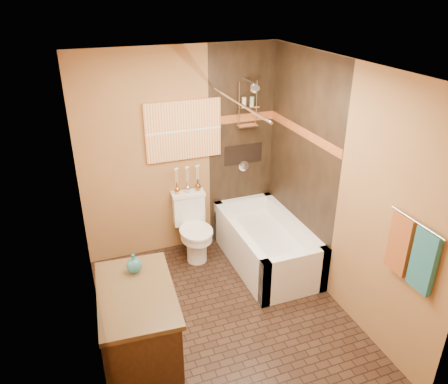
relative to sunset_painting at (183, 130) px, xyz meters
name	(u,v)px	position (x,y,z in m)	size (l,w,h in m)	color
floor	(226,318)	(-0.04, -1.48, -1.55)	(3.00, 3.00, 0.00)	black
wall_left	(88,235)	(-1.24, -1.48, -0.30)	(0.02, 3.00, 2.50)	#A0703E
wall_right	(340,190)	(1.16, -1.48, -0.30)	(0.02, 3.00, 2.50)	#A0703E
wall_back	(181,154)	(-0.04, 0.02, -0.30)	(2.40, 0.02, 2.50)	#A0703E
wall_front	(315,319)	(-0.04, -2.98, -0.30)	(2.40, 0.02, 2.50)	#A0703E
ceiling	(227,68)	(-0.04, -1.48, 0.95)	(3.00, 3.00, 0.00)	silver
alcove_tile_back	(241,147)	(0.74, 0.01, -0.30)	(0.85, 0.01, 2.50)	black
alcove_tile_right	(301,163)	(1.15, -0.73, -0.30)	(0.01, 1.50, 2.50)	black
mosaic_band_back	(242,118)	(0.74, 0.00, 0.07)	(0.85, 0.01, 0.10)	maroon
mosaic_band_right	(302,132)	(1.14, -0.73, 0.07)	(0.01, 1.50, 0.10)	maroon
alcove_niche	(243,154)	(0.76, 0.01, -0.40)	(0.50, 0.01, 0.25)	black
shower_fixtures	(248,116)	(0.76, -0.10, 0.12)	(0.24, 0.33, 1.16)	silver
curtain_rod	(237,102)	(0.36, -0.73, 0.47)	(0.03, 0.03, 1.55)	silver
towel_bar	(417,223)	(1.11, -2.53, -0.10)	(0.02, 0.02, 0.55)	silver
towel_teal	(424,261)	(1.12, -2.66, -0.37)	(0.05, 0.22, 0.52)	#1D5863
towel_rust	(400,244)	(1.12, -2.40, -0.37)	(0.05, 0.22, 0.52)	brown
sunset_painting	(183,130)	(0.00, 0.00, 0.00)	(0.90, 0.04, 0.70)	orange
vanity_mirror	(90,230)	(-1.22, -1.85, -0.05)	(0.01, 1.00, 0.90)	white
bathtub	(266,247)	(0.76, -0.73, -1.33)	(0.80, 1.50, 0.55)	white
toilet	(193,227)	(0.00, -0.26, -1.15)	(0.41, 0.61, 0.79)	white
vanity	(139,333)	(-0.96, -1.85, -1.11)	(0.68, 1.03, 0.88)	black
teal_bottle	(134,264)	(-0.91, -1.59, -0.59)	(0.13, 0.13, 0.21)	#226466
bud_vases	(187,179)	(0.00, -0.09, -0.58)	(0.33, 0.07, 0.33)	#D48D42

